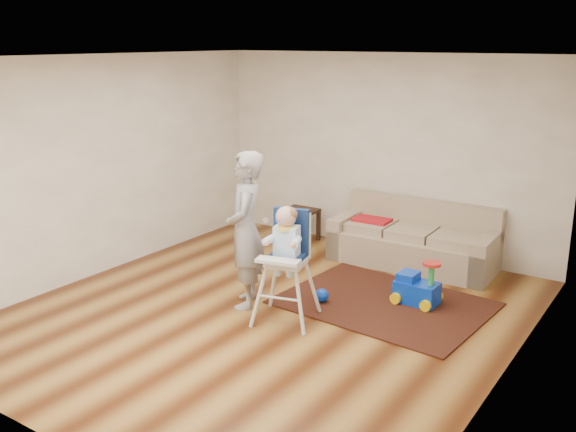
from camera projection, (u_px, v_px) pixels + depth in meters
The scene contains 9 objects.
ground at pixel (268, 313), 6.96m from camera, with size 5.50×5.50×0.00m, color #441E0A.
room_envelope at pixel (294, 135), 6.87m from camera, with size 5.04×5.52×2.72m.
sofa at pixel (413, 235), 8.32m from camera, with size 2.13×0.92×0.81m.
side_table at pixel (299, 226), 9.36m from camera, with size 0.48×0.48×0.48m, color black, non-canonical shape.
area_rug at pixel (384, 303), 7.19m from camera, with size 2.19×1.64×0.02m, color black.
ride_on_toy at pixel (417, 281), 7.12m from camera, with size 0.47×0.34×0.51m, color #0938C9, non-canonical shape.
toy_ball at pixel (322, 295), 7.19m from camera, with size 0.15×0.15×0.15m, color #0938C9.
high_chair at pixel (286, 266), 6.63m from camera, with size 0.71×0.71×1.25m.
adult at pixel (246, 230), 6.95m from camera, with size 0.63×0.41×1.73m, color gray.
Camera 1 is at (3.76, -5.21, 2.87)m, focal length 40.00 mm.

